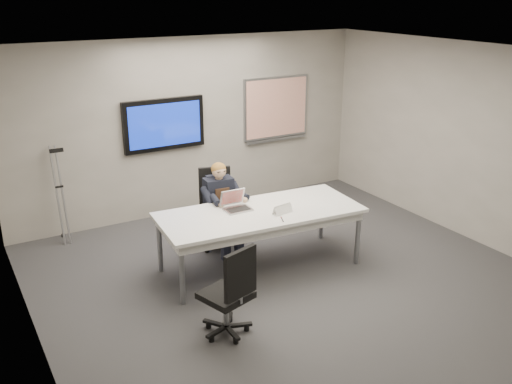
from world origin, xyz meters
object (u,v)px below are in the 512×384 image
office_chair_far (218,223)px  office_chair_near (229,307)px  conference_table (260,217)px  laptop (236,204)px  seated_person (224,218)px

office_chair_far → office_chair_near: bearing=-96.6°
office_chair_near → conference_table: bearing=-149.3°
laptop → office_chair_far: bearing=85.3°
conference_table → office_chair_near: bearing=-127.5°
office_chair_near → seated_person: 2.02m
conference_table → laptop: bearing=141.5°
office_chair_far → office_chair_near: (-0.89, -2.06, -0.02)m
conference_table → seated_person: seated_person is taller
office_chair_near → seated_person: size_ratio=0.83×
office_chair_far → office_chair_near: 2.25m
conference_table → seated_person: size_ratio=2.12×
seated_person → laptop: (-0.05, -0.42, 0.35)m
office_chair_far → laptop: size_ratio=3.27×
conference_table → laptop: (-0.24, 0.22, 0.15)m
office_chair_far → seated_person: bearing=-76.5°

